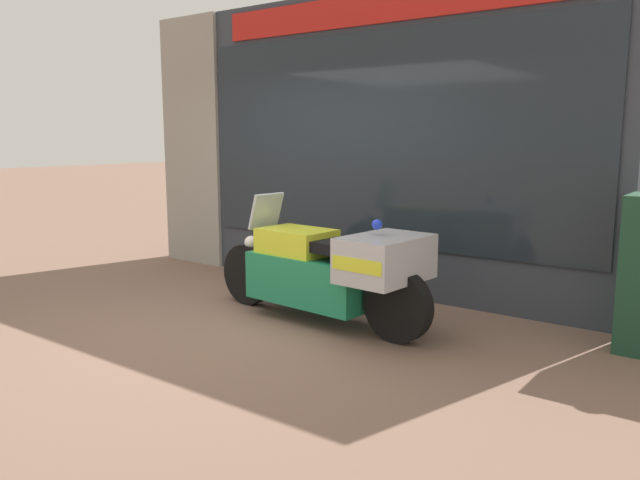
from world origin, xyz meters
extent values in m
plane|color=#7A5B4C|center=(0.00, 0.00, 0.00)|extent=(60.00, 60.00, 0.00)
cube|color=#333842|center=(0.00, 2.00, 1.63)|extent=(5.98, 0.40, 3.26)
cube|color=gray|center=(-2.48, 2.03, 1.63)|extent=(1.03, 0.55, 3.26)
cube|color=#1E262D|center=(0.48, 1.79, 1.68)|extent=(4.72, 0.02, 2.26)
cube|color=red|center=(0.48, 1.78, 3.03)|extent=(4.25, 0.03, 0.32)
cube|color=slate|center=(0.44, 2.01, 0.28)|extent=(4.50, 0.30, 0.55)
cube|color=silver|center=(0.44, 2.15, 1.22)|extent=(4.50, 0.02, 1.38)
cube|color=beige|center=(0.44, 2.01, 1.90)|extent=(4.50, 0.30, 0.02)
cube|color=navy|center=(-1.14, 2.01, 1.94)|extent=(0.18, 0.04, 0.06)
cube|color=#C68E19|center=(-0.09, 2.01, 1.94)|extent=(0.18, 0.04, 0.06)
cube|color=maroon|center=(0.97, 2.01, 1.94)|extent=(0.18, 0.04, 0.06)
cube|color=#B7B2A8|center=(2.02, 2.01, 1.94)|extent=(0.18, 0.04, 0.06)
cube|color=#2866B7|center=(-0.61, 1.94, 0.69)|extent=(0.19, 0.03, 0.27)
cube|color=orange|center=(1.49, 1.94, 0.69)|extent=(0.19, 0.02, 0.27)
cylinder|color=black|center=(-0.38, 0.64, 0.31)|extent=(0.63, 0.19, 0.62)
cylinder|color=black|center=(1.46, 0.49, 0.31)|extent=(0.63, 0.19, 0.62)
cube|color=#1E8456|center=(0.50, 0.57, 0.39)|extent=(1.29, 0.63, 0.45)
cube|color=yellow|center=(0.30, 0.58, 0.72)|extent=(0.72, 0.53, 0.26)
cube|color=black|center=(0.78, 0.54, 0.74)|extent=(0.76, 0.46, 0.10)
cube|color=#B7B7BC|center=(1.33, 0.50, 0.70)|extent=(0.61, 0.83, 0.38)
cube|color=yellow|center=(1.33, 0.50, 0.70)|extent=(0.55, 0.84, 0.11)
cube|color=#B2BCC6|center=(-0.11, 0.61, 0.99)|extent=(0.16, 0.38, 0.35)
sphere|color=white|center=(-0.33, 0.63, 0.65)|extent=(0.14, 0.14, 0.14)
sphere|color=blue|center=(1.24, 0.51, 0.98)|extent=(0.09, 0.09, 0.09)
camera|label=1|loc=(3.97, -3.97, 1.72)|focal=35.00mm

